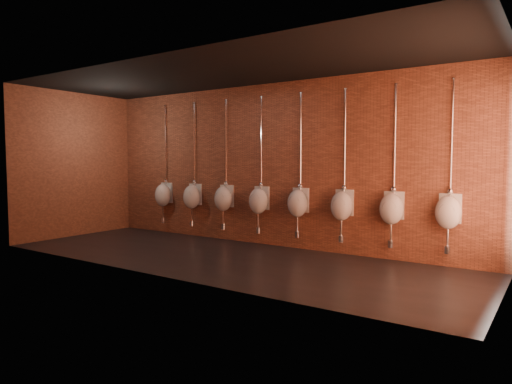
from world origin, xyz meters
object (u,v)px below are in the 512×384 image
urinal_2 (224,198)px  urinal_7 (448,211)px  urinal_5 (342,205)px  urinal_1 (192,196)px  urinal_4 (298,202)px  urinal_3 (259,200)px  urinal_6 (392,208)px  urinal_0 (163,194)px

urinal_2 → urinal_7: bearing=0.0°
urinal_5 → urinal_7: 1.78m
urinal_1 → urinal_5: 3.56m
urinal_4 → urinal_7: bearing=0.0°
urinal_1 → urinal_3: same height
urinal_1 → urinal_5: (3.56, 0.00, 0.00)m
urinal_4 → urinal_2: bearing=180.0°
urinal_2 → urinal_6: (3.56, 0.00, 0.00)m
urinal_3 → urinal_6: 2.67m
urinal_1 → urinal_6: bearing=0.0°
urinal_1 → urinal_2: (0.89, 0.00, 0.00)m
urinal_3 → urinal_5: size_ratio=1.00×
urinal_3 → urinal_4: (0.89, 0.00, 0.00)m
urinal_1 → urinal_2: bearing=0.0°
urinal_1 → urinal_3: bearing=0.0°
urinal_4 → urinal_3: bearing=180.0°
urinal_1 → urinal_6: 4.45m
urinal_4 → urinal_7: same height
urinal_2 → urinal_7: 4.45m
urinal_1 → urinal_7: bearing=0.0°
urinal_6 → urinal_7: bearing=0.0°
urinal_2 → urinal_4: 1.78m
urinal_4 → urinal_5: size_ratio=1.00×
urinal_2 → urinal_4: same height
urinal_4 → urinal_5: bearing=0.0°
urinal_5 → urinal_6: bearing=0.0°
urinal_3 → urinal_4: size_ratio=1.00×
urinal_1 → urinal_4: same height
urinal_3 → urinal_7: 3.56m
urinal_0 → urinal_3: same height
urinal_2 → urinal_6: bearing=0.0°
urinal_4 → urinal_7: 2.67m
urinal_0 → urinal_5: size_ratio=1.00×
urinal_0 → urinal_7: 6.22m
urinal_0 → urinal_5: same height
urinal_4 → urinal_6: size_ratio=1.00×
urinal_3 → urinal_5: (1.78, 0.00, 0.00)m
urinal_0 → urinal_4: bearing=0.0°
urinal_4 → urinal_5: same height
urinal_4 → urinal_0: bearing=180.0°
urinal_6 → urinal_7: 0.89m
urinal_2 → urinal_1: bearing=180.0°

